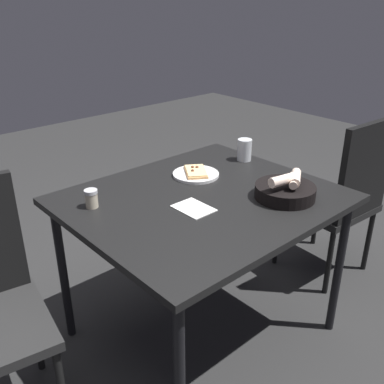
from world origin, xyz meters
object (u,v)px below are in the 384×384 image
at_px(pizza_plate, 196,174).
at_px(bread_basket, 286,190).
at_px(dining_table, 203,209).
at_px(pepper_shaker, 92,199).
at_px(beer_glass, 244,151).
at_px(chair_far, 343,193).

relative_size(pizza_plate, bread_basket, 0.86).
height_order(dining_table, bread_basket, bread_basket).
xyz_separation_m(dining_table, bread_basket, (0.25, 0.25, 0.10)).
distance_m(dining_table, pepper_shaker, 0.48).
xyz_separation_m(pizza_plate, beer_glass, (0.01, 0.33, 0.04)).
bearing_deg(dining_table, bread_basket, 45.58).
relative_size(bread_basket, pepper_shaker, 3.36).
xyz_separation_m(bread_basket, chair_far, (-0.09, 0.67, -0.25)).
bearing_deg(bread_basket, dining_table, -134.42).
xyz_separation_m(pepper_shaker, chair_far, (0.39, 1.33, -0.25)).
bearing_deg(pizza_plate, pepper_shaker, -93.87).
relative_size(pizza_plate, chair_far, 0.23).
relative_size(pepper_shaker, chair_far, 0.08).
bearing_deg(chair_far, bread_basket, -82.49).
distance_m(pepper_shaker, chair_far, 1.41).
bearing_deg(beer_glass, chair_far, 53.03).
bearing_deg(chair_far, beer_glass, -126.97).
height_order(pizza_plate, bread_basket, bread_basket).
distance_m(bread_basket, chair_far, 0.72).
distance_m(beer_glass, pepper_shaker, 0.88).
relative_size(dining_table, pepper_shaker, 14.42).
height_order(dining_table, beer_glass, beer_glass).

